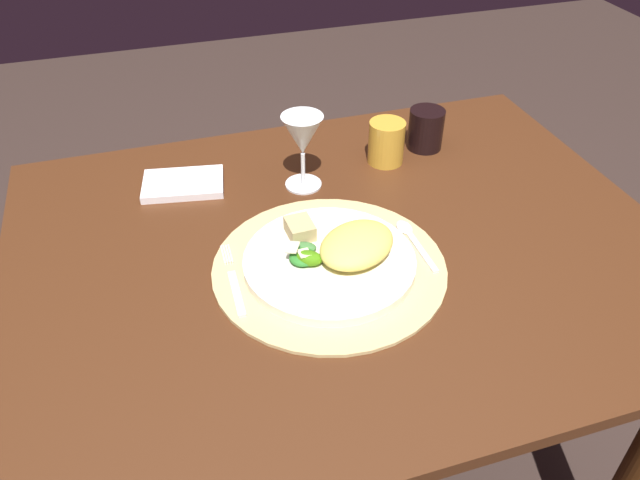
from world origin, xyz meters
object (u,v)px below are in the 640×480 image
object	(u,v)px
fork	(234,283)
wine_glass	(302,138)
dining_table	(341,322)
dark_tumbler	(426,129)
dinner_plate	(329,262)
amber_tumbler	(386,142)
napkin	(183,184)
spoon	(411,237)

from	to	relation	value
fork	wine_glass	distance (m)	0.32
dining_table	dark_tumbler	bearing A→B (deg)	43.85
dining_table	wine_glass	world-z (taller)	wine_glass
dinner_plate	fork	bearing A→B (deg)	179.01
amber_tumbler	dark_tumbler	world-z (taller)	amber_tumbler
dining_table	napkin	distance (m)	0.40
spoon	dark_tumbler	world-z (taller)	dark_tumbler
dining_table	wine_glass	bearing A→B (deg)	94.75
fork	dining_table	bearing A→B (deg)	14.92
napkin	amber_tumbler	bearing A→B (deg)	-3.60
napkin	amber_tumbler	distance (m)	0.40
napkin	dark_tumbler	distance (m)	0.50
wine_glass	spoon	bearing A→B (deg)	-60.10
fork	wine_glass	xyz separation A→B (m)	(0.18, 0.24, 0.09)
dinner_plate	spoon	world-z (taller)	dinner_plate
dark_tumbler	dinner_plate	bearing A→B (deg)	-134.86
dinner_plate	wine_glass	size ratio (longest dim) A/B	1.90
napkin	dark_tumbler	bearing A→B (deg)	0.40
fork	amber_tumbler	size ratio (longest dim) A/B	1.95
napkin	spoon	bearing A→B (deg)	-39.07
fork	napkin	size ratio (longest dim) A/B	1.12
fork	spoon	size ratio (longest dim) A/B	1.21
amber_tumbler	dark_tumbler	bearing A→B (deg)	16.19
dinner_plate	spoon	distance (m)	0.16
dinner_plate	dark_tumbler	size ratio (longest dim) A/B	3.28
amber_tumbler	napkin	bearing A→B (deg)	176.40
dining_table	spoon	bearing A→B (deg)	-14.94
dinner_plate	spoon	bearing A→B (deg)	9.49
wine_glass	dark_tumbler	size ratio (longest dim) A/B	1.73
dining_table	amber_tumbler	world-z (taller)	amber_tumbler
dining_table	napkin	xyz separation A→B (m)	(-0.23, 0.25, 0.20)
napkin	dark_tumbler	size ratio (longest dim) A/B	1.79
fork	wine_glass	size ratio (longest dim) A/B	1.16
dining_table	spoon	world-z (taller)	spoon
fork	dark_tumbler	distance (m)	0.55
spoon	wine_glass	size ratio (longest dim) A/B	0.96
dining_table	dark_tumbler	distance (m)	0.43
dining_table	wine_glass	xyz separation A→B (m)	(-0.02, 0.19, 0.29)
dining_table	spoon	xyz separation A→B (m)	(0.11, -0.03, 0.20)
dinner_plate	wine_glass	xyz separation A→B (m)	(0.03, 0.24, 0.09)
spoon	fork	bearing A→B (deg)	-175.72
dark_tumbler	dining_table	bearing A→B (deg)	-136.15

